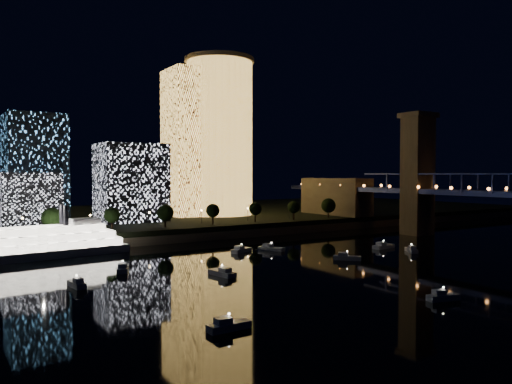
% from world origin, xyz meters
% --- Properties ---
extents(ground, '(520.00, 520.00, 0.00)m').
position_xyz_m(ground, '(0.00, 0.00, 0.00)').
color(ground, black).
rests_on(ground, ground).
extents(far_bank, '(420.00, 160.00, 5.00)m').
position_xyz_m(far_bank, '(0.00, 160.00, 2.50)').
color(far_bank, black).
rests_on(far_bank, ground).
extents(seawall, '(420.00, 6.00, 3.00)m').
position_xyz_m(seawall, '(0.00, 82.00, 1.50)').
color(seawall, '#6B5E4C').
rests_on(seawall, ground).
extents(tower_cylindrical, '(34.00, 34.00, 76.48)m').
position_xyz_m(tower_cylindrical, '(15.86, 129.73, 43.36)').
color(tower_cylindrical, '#FFBB51').
rests_on(tower_cylindrical, far_bank).
extents(tower_rectangular, '(21.95, 21.95, 69.84)m').
position_xyz_m(tower_rectangular, '(1.77, 133.36, 39.92)').
color(tower_rectangular, '#FFBB51').
rests_on(tower_rectangular, far_bank).
extents(midrise_blocks, '(108.00, 43.71, 43.74)m').
position_xyz_m(midrise_blocks, '(-68.04, 123.28, 22.48)').
color(midrise_blocks, white).
rests_on(midrise_blocks, far_bank).
extents(riverboat, '(54.22, 16.16, 16.09)m').
position_xyz_m(riverboat, '(-77.82, 71.64, 4.13)').
color(riverboat, silver).
rests_on(riverboat, ground).
extents(motorboats, '(142.28, 78.48, 2.78)m').
position_xyz_m(motorboats, '(-7.88, 15.26, 0.81)').
color(motorboats, silver).
rests_on(motorboats, ground).
extents(esplanade_trees, '(166.33, 6.73, 8.86)m').
position_xyz_m(esplanade_trees, '(-33.79, 88.00, 10.47)').
color(esplanade_trees, black).
rests_on(esplanade_trees, far_bank).
extents(street_lamps, '(132.70, 0.70, 5.65)m').
position_xyz_m(street_lamps, '(-34.00, 94.00, 9.02)').
color(street_lamps, black).
rests_on(street_lamps, far_bank).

